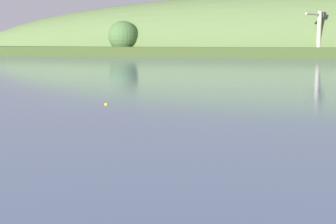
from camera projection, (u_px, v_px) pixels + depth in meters
far_shoreline_hill at (312, 55)px, 256.10m from camera, size 511.46×80.84×65.85m
dockside_crane at (318, 35)px, 225.85m from camera, size 9.88×13.00×21.47m
mooring_buoy_foreground at (106, 105)px, 60.55m from camera, size 0.46×0.46×0.54m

